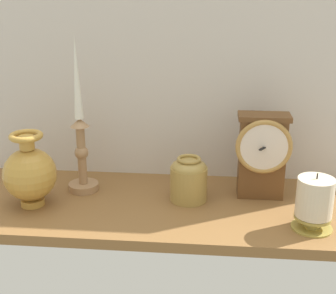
% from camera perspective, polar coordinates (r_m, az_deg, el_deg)
% --- Properties ---
extents(ground_plane, '(1.00, 0.36, 0.02)m').
position_cam_1_polar(ground_plane, '(1.13, -1.00, -7.28)').
color(ground_plane, brown).
extents(back_wall, '(1.20, 0.02, 0.65)m').
position_cam_1_polar(back_wall, '(1.20, -0.10, 11.30)').
color(back_wall, silver).
rests_on(back_wall, ground_plane).
extents(mantel_clock, '(0.13, 0.09, 0.20)m').
position_cam_1_polar(mantel_clock, '(1.14, 11.31, -0.83)').
color(mantel_clock, brown).
rests_on(mantel_clock, ground_plane).
extents(candlestick_tall_left, '(0.07, 0.07, 0.38)m').
position_cam_1_polar(candlestick_tall_left, '(1.16, -10.52, 0.90)').
color(candlestick_tall_left, '#A97F56').
rests_on(candlestick_tall_left, ground_plane).
extents(brass_vase_bulbous, '(0.12, 0.12, 0.18)m').
position_cam_1_polar(brass_vase_bulbous, '(1.12, -16.37, -3.02)').
color(brass_vase_bulbous, gold).
rests_on(brass_vase_bulbous, ground_plane).
extents(brass_vase_jar, '(0.09, 0.09, 0.11)m').
position_cam_1_polar(brass_vase_jar, '(1.12, 2.52, -3.77)').
color(brass_vase_jar, '#A98944').
rests_on(brass_vase_jar, ground_plane).
extents(pillar_candle_front, '(0.09, 0.09, 0.13)m').
position_cam_1_polar(pillar_candle_front, '(1.03, 17.27, -6.44)').
color(pillar_candle_front, '#A99541').
rests_on(pillar_candle_front, ground_plane).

